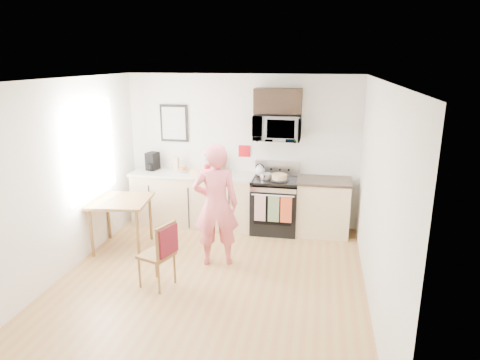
% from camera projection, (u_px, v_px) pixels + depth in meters
% --- Properties ---
extents(floor, '(4.60, 4.60, 0.00)m').
position_uv_depth(floor, '(209.00, 284.00, 5.58)').
color(floor, '#AF7443').
rests_on(floor, ground).
extents(back_wall, '(4.00, 0.04, 2.60)m').
position_uv_depth(back_wall, '(242.00, 151.00, 7.40)').
color(back_wall, white).
rests_on(back_wall, floor).
extents(front_wall, '(4.00, 0.04, 2.60)m').
position_uv_depth(front_wall, '(123.00, 281.00, 3.05)').
color(front_wall, white).
rests_on(front_wall, floor).
extents(left_wall, '(0.04, 4.60, 2.60)m').
position_uv_depth(left_wall, '(59.00, 181.00, 5.59)').
color(left_wall, white).
rests_on(left_wall, floor).
extents(right_wall, '(0.04, 4.60, 2.60)m').
position_uv_depth(right_wall, '(377.00, 199.00, 4.86)').
color(right_wall, white).
rests_on(right_wall, floor).
extents(ceiling, '(4.00, 4.60, 0.04)m').
position_uv_depth(ceiling, '(205.00, 80.00, 4.87)').
color(ceiling, silver).
rests_on(ceiling, back_wall).
extents(window, '(0.06, 1.40, 1.50)m').
position_uv_depth(window, '(92.00, 150.00, 6.27)').
color(window, silver).
rests_on(window, left_wall).
extents(cabinet_left, '(2.10, 0.60, 0.90)m').
position_uv_depth(cabinet_left, '(194.00, 200.00, 7.49)').
color(cabinet_left, '#D8C08A').
rests_on(cabinet_left, floor).
extents(countertop_left, '(2.14, 0.64, 0.04)m').
position_uv_depth(countertop_left, '(193.00, 174.00, 7.36)').
color(countertop_left, silver).
rests_on(countertop_left, cabinet_left).
extents(cabinet_right, '(0.84, 0.60, 0.90)m').
position_uv_depth(cabinet_right, '(323.00, 208.00, 7.09)').
color(cabinet_right, '#D8C08A').
rests_on(cabinet_right, floor).
extents(countertop_right, '(0.88, 0.64, 0.04)m').
position_uv_depth(countertop_right, '(324.00, 181.00, 6.96)').
color(countertop_right, black).
rests_on(countertop_right, cabinet_right).
extents(range, '(0.76, 0.70, 1.16)m').
position_uv_depth(range, '(275.00, 206.00, 7.21)').
color(range, black).
rests_on(range, floor).
extents(microwave, '(0.76, 0.51, 0.42)m').
position_uv_depth(microwave, '(277.00, 127.00, 6.95)').
color(microwave, '#B2B2B7').
rests_on(microwave, back_wall).
extents(upper_cabinet, '(0.76, 0.35, 0.40)m').
position_uv_depth(upper_cabinet, '(278.00, 101.00, 6.88)').
color(upper_cabinet, black).
rests_on(upper_cabinet, back_wall).
extents(wall_art, '(0.50, 0.04, 0.65)m').
position_uv_depth(wall_art, '(174.00, 123.00, 7.47)').
color(wall_art, black).
rests_on(wall_art, back_wall).
extents(wall_trivet, '(0.20, 0.02, 0.20)m').
position_uv_depth(wall_trivet, '(244.00, 151.00, 7.38)').
color(wall_trivet, red).
rests_on(wall_trivet, back_wall).
extents(person, '(0.73, 0.57, 1.75)m').
position_uv_depth(person, '(216.00, 205.00, 5.94)').
color(person, '#DD3D48').
rests_on(person, floor).
extents(dining_table, '(0.84, 0.84, 0.78)m').
position_uv_depth(dining_table, '(121.00, 205.00, 6.47)').
color(dining_table, brown).
rests_on(dining_table, floor).
extents(chair, '(0.50, 0.47, 0.88)m').
position_uv_depth(chair, '(164.00, 247.00, 5.34)').
color(chair, brown).
rests_on(chair, floor).
extents(knife_block, '(0.18, 0.19, 0.24)m').
position_uv_depth(knife_block, '(221.00, 165.00, 7.43)').
color(knife_block, brown).
rests_on(knife_block, countertop_left).
extents(utensil_crock, '(0.11, 0.11, 0.32)m').
position_uv_depth(utensil_crock, '(207.00, 165.00, 7.39)').
color(utensil_crock, red).
rests_on(utensil_crock, countertop_left).
extents(fruit_bowl, '(0.24, 0.24, 0.09)m').
position_uv_depth(fruit_bowl, '(183.00, 170.00, 7.44)').
color(fruit_bowl, silver).
rests_on(fruit_bowl, countertop_left).
extents(milk_carton, '(0.09, 0.09, 0.23)m').
position_uv_depth(milk_carton, '(176.00, 164.00, 7.50)').
color(milk_carton, tan).
rests_on(milk_carton, countertop_left).
extents(coffee_maker, '(0.22, 0.28, 0.31)m').
position_uv_depth(coffee_maker, '(152.00, 162.00, 7.53)').
color(coffee_maker, black).
rests_on(coffee_maker, countertop_left).
extents(bread_bag, '(0.35, 0.20, 0.12)m').
position_uv_depth(bread_bag, '(201.00, 173.00, 7.10)').
color(bread_bag, tan).
rests_on(bread_bag, countertop_left).
extents(cake, '(0.31, 0.31, 0.10)m').
position_uv_depth(cake, '(279.00, 177.00, 6.97)').
color(cake, black).
rests_on(cake, range).
extents(kettle, '(0.17, 0.17, 0.22)m').
position_uv_depth(kettle, '(260.00, 170.00, 7.22)').
color(kettle, silver).
rests_on(kettle, range).
extents(pot, '(0.19, 0.32, 0.09)m').
position_uv_depth(pot, '(266.00, 176.00, 7.03)').
color(pot, '#B2B2B7').
rests_on(pot, range).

